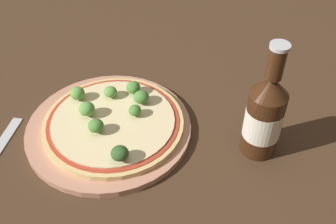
# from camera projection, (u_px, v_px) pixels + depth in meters

# --- Properties ---
(ground_plane) EXTENTS (3.00, 3.00, 0.00)m
(ground_plane) POSITION_uv_depth(u_px,v_px,m) (107.00, 124.00, 0.72)
(ground_plane) COLOR #3D2819
(plate) EXTENTS (0.29, 0.29, 0.01)m
(plate) POSITION_uv_depth(u_px,v_px,m) (109.00, 128.00, 0.70)
(plate) COLOR tan
(plate) RESTS_ON ground_plane
(pizza) EXTENTS (0.25, 0.25, 0.01)m
(pizza) POSITION_uv_depth(u_px,v_px,m) (112.00, 123.00, 0.69)
(pizza) COLOR tan
(pizza) RESTS_ON plate
(broccoli_floret_0) EXTENTS (0.03, 0.03, 0.03)m
(broccoli_floret_0) POSITION_uv_depth(u_px,v_px,m) (132.00, 88.00, 0.73)
(broccoli_floret_0) COLOR #89A866
(broccoli_floret_0) RESTS_ON pizza
(broccoli_floret_1) EXTENTS (0.03, 0.03, 0.03)m
(broccoli_floret_1) POSITION_uv_depth(u_px,v_px,m) (85.00, 110.00, 0.68)
(broccoli_floret_1) COLOR #89A866
(broccoli_floret_1) RESTS_ON pizza
(broccoli_floret_2) EXTENTS (0.03, 0.03, 0.03)m
(broccoli_floret_2) POSITION_uv_depth(u_px,v_px,m) (140.00, 97.00, 0.71)
(broccoli_floret_2) COLOR #89A866
(broccoli_floret_2) RESTS_ON pizza
(broccoli_floret_3) EXTENTS (0.02, 0.02, 0.02)m
(broccoli_floret_3) POSITION_uv_depth(u_px,v_px,m) (109.00, 92.00, 0.73)
(broccoli_floret_3) COLOR #89A866
(broccoli_floret_3) RESTS_ON pizza
(broccoli_floret_4) EXTENTS (0.02, 0.02, 0.02)m
(broccoli_floret_4) POSITION_uv_depth(u_px,v_px,m) (133.00, 111.00, 0.69)
(broccoli_floret_4) COLOR #89A866
(broccoli_floret_4) RESTS_ON pizza
(broccoli_floret_5) EXTENTS (0.03, 0.03, 0.03)m
(broccoli_floret_5) POSITION_uv_depth(u_px,v_px,m) (94.00, 126.00, 0.66)
(broccoli_floret_5) COLOR #89A866
(broccoli_floret_5) RESTS_ON pizza
(broccoli_floret_6) EXTENTS (0.03, 0.03, 0.03)m
(broccoli_floret_6) POSITION_uv_depth(u_px,v_px,m) (76.00, 94.00, 0.72)
(broccoli_floret_6) COLOR #89A866
(broccoli_floret_6) RESTS_ON pizza
(broccoli_floret_7) EXTENTS (0.03, 0.03, 0.03)m
(broccoli_floret_7) POSITION_uv_depth(u_px,v_px,m) (118.00, 154.00, 0.61)
(broccoli_floret_7) COLOR #89A866
(broccoli_floret_7) RESTS_ON pizza
(beer_bottle) EXTENTS (0.06, 0.06, 0.21)m
(beer_bottle) POSITION_uv_depth(u_px,v_px,m) (262.00, 115.00, 0.62)
(beer_bottle) COLOR #381E0F
(beer_bottle) RESTS_ON ground_plane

